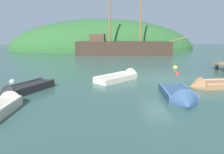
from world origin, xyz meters
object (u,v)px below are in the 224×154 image
object	(u,v)px
sailing_ship	(122,50)
rowboat_far	(24,90)
rowboat_near_dock	(123,78)
rowboat_outer_left	(179,98)
rowboat_outer_right	(1,108)
buoy_red	(177,74)
buoy_yellow	(175,68)
buoy_white	(12,82)
rowboat_portside	(211,86)

from	to	relation	value
sailing_ship	rowboat_far	distance (m)	21.73
rowboat_near_dock	rowboat_outer_left	distance (m)	5.01
rowboat_far	rowboat_outer_right	bearing A→B (deg)	31.03
rowboat_far	rowboat_outer_right	world-z (taller)	rowboat_far
buoy_red	rowboat_near_dock	bearing A→B (deg)	-161.58
rowboat_far	buoy_yellow	xyz separation A→B (m)	(10.99, 7.34, -0.13)
rowboat_outer_left	rowboat_outer_right	bearing A→B (deg)	-76.58
rowboat_outer_right	buoy_yellow	bearing A→B (deg)	-43.48
rowboat_near_dock	buoy_yellow	world-z (taller)	rowboat_near_dock
buoy_red	buoy_yellow	xyz separation A→B (m)	(1.06, 2.99, 0.00)
rowboat_far	buoy_white	world-z (taller)	rowboat_far
rowboat_far	rowboat_outer_right	size ratio (longest dim) A/B	1.01
sailing_ship	rowboat_outer_left	world-z (taller)	sailing_ship
rowboat_far	buoy_red	xyz separation A→B (m)	(9.93, 4.35, -0.13)
buoy_red	rowboat_outer_left	bearing A→B (deg)	-111.91
rowboat_near_dock	rowboat_far	world-z (taller)	rowboat_near_dock
sailing_ship	rowboat_far	xyz separation A→B (m)	(-7.76, -20.28, -0.68)
rowboat_outer_right	rowboat_outer_left	bearing A→B (deg)	-79.44
rowboat_far	buoy_yellow	bearing A→B (deg)	153.97
buoy_yellow	buoy_white	bearing A→B (deg)	-159.50
sailing_ship	rowboat_outer_right	bearing A→B (deg)	-100.97
rowboat_near_dock	rowboat_portside	bearing A→B (deg)	-69.72
rowboat_outer_left	rowboat_far	bearing A→B (deg)	-95.48
rowboat_portside	buoy_red	xyz separation A→B (m)	(-0.30, 4.06, -0.10)
sailing_ship	rowboat_outer_left	distance (m)	22.02
rowboat_near_dock	rowboat_outer_right	xyz separation A→B (m)	(-5.46, -5.37, 0.01)
rowboat_near_dock	buoy_white	bearing A→B (deg)	140.93
sailing_ship	rowboat_outer_right	xyz separation A→B (m)	(-7.72, -22.78, -0.69)
rowboat_portside	rowboat_outer_right	xyz separation A→B (m)	(-10.20, -2.79, 0.02)
sailing_ship	rowboat_near_dock	distance (m)	17.57
rowboat_near_dock	rowboat_portside	size ratio (longest dim) A/B	1.09
rowboat_outer_left	rowboat_portside	world-z (taller)	rowboat_outer_left
sailing_ship	buoy_yellow	xyz separation A→B (m)	(3.23, -12.94, -0.81)
buoy_yellow	rowboat_outer_right	bearing A→B (deg)	-138.08
rowboat_far	buoy_white	distance (m)	3.09
sailing_ship	rowboat_portside	xyz separation A→B (m)	(2.48, -20.00, -0.71)
rowboat_portside	buoy_yellow	bearing A→B (deg)	-100.67
rowboat_outer_left	buoy_red	size ratio (longest dim) A/B	8.45
rowboat_outer_left	buoy_yellow	world-z (taller)	rowboat_outer_left
rowboat_near_dock	rowboat_outer_right	size ratio (longest dim) A/B	1.11
rowboat_far	rowboat_outer_left	world-z (taller)	rowboat_outer_left
rowboat_outer_left	buoy_white	distance (m)	10.12
rowboat_far	rowboat_outer_left	bearing A→B (deg)	107.30
rowboat_outer_left	buoy_red	world-z (taller)	rowboat_outer_left
sailing_ship	rowboat_portside	size ratio (longest dim) A/B	5.20
sailing_ship	buoy_white	bearing A→B (deg)	-110.28
rowboat_outer_left	buoy_red	xyz separation A→B (m)	(2.44, 6.07, -0.11)
sailing_ship	buoy_white	distance (m)	20.04
rowboat_near_dock	buoy_yellow	size ratio (longest dim) A/B	8.18
sailing_ship	buoy_yellow	world-z (taller)	sailing_ship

